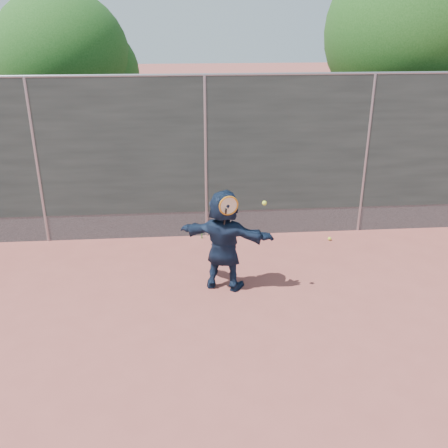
{
  "coord_description": "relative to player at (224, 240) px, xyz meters",
  "views": [
    {
      "loc": [
        -0.4,
        -5.32,
        3.96
      ],
      "look_at": [
        0.17,
        1.51,
        1.06
      ],
      "focal_mm": 40.0,
      "sensor_mm": 36.0,
      "label": 1
    }
  ],
  "objects": [
    {
      "name": "weed_clump",
      "position": [
        0.12,
        1.87,
        -0.66
      ],
      "size": [
        0.68,
        0.07,
        0.3
      ],
      "color": "#387226",
      "rests_on": "ground"
    },
    {
      "name": "swing_action",
      "position": [
        0.1,
        -0.2,
        0.62
      ],
      "size": [
        0.69,
        0.13,
        0.51
      ],
      "color": "orange",
      "rests_on": "ground"
    },
    {
      "name": "ground",
      "position": [
        -0.17,
        -1.51,
        -0.8
      ],
      "size": [
        80.0,
        80.0,
        0.0
      ],
      "primitive_type": "plane",
      "color": "#9E4C42",
      "rests_on": "ground"
    },
    {
      "name": "tree_left",
      "position": [
        -3.02,
        5.04,
        2.14
      ],
      "size": [
        3.15,
        3.0,
        4.53
      ],
      "color": "#382314",
      "rests_on": "ground"
    },
    {
      "name": "tree_right",
      "position": [
        4.51,
        4.24,
        2.69
      ],
      "size": [
        3.78,
        3.6,
        5.39
      ],
      "color": "#382314",
      "rests_on": "ground"
    },
    {
      "name": "fence",
      "position": [
        -0.17,
        1.99,
        0.79
      ],
      "size": [
        20.0,
        0.06,
        3.03
      ],
      "color": "#38423D",
      "rests_on": "ground"
    },
    {
      "name": "player",
      "position": [
        0.0,
        0.0,
        0.0
      ],
      "size": [
        1.55,
        0.95,
        1.59
      ],
      "primitive_type": "imported",
      "rotation": [
        0.0,
        0.0,
        2.79
      ],
      "color": "#15233B",
      "rests_on": "ground"
    },
    {
      "name": "ball_ground",
      "position": [
        2.14,
        1.55,
        -0.76
      ],
      "size": [
        0.07,
        0.07,
        0.07
      ],
      "primitive_type": "sphere",
      "color": "#CCE332",
      "rests_on": "ground"
    }
  ]
}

